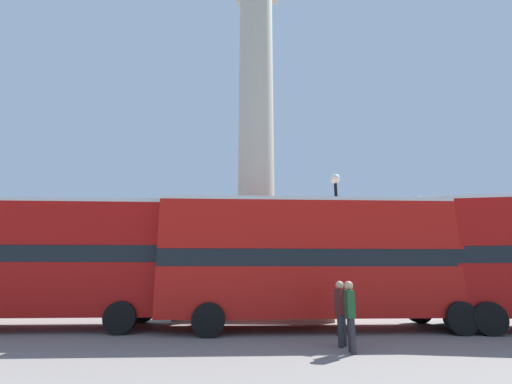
# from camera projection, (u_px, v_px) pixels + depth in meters

# --- Properties ---
(ground_plane) EXTENTS (200.00, 200.00, 0.00)m
(ground_plane) POSITION_uv_depth(u_px,v_px,m) (256.00, 313.00, 16.22)
(ground_plane) COLOR gray
(monument_column) EXTENTS (6.32, 6.32, 20.46)m
(monument_column) POSITION_uv_depth(u_px,v_px,m) (256.00, 187.00, 17.63)
(monument_column) COLOR #ADA593
(monument_column) RESTS_ON ground_plane
(bus_a) EXTENTS (11.27, 3.65, 4.31)m
(bus_a) POSITION_uv_depth(u_px,v_px,m) (324.00, 257.00, 12.04)
(bus_a) COLOR #B7140F
(bus_a) RESTS_ON ground_plane
(bus_c) EXTENTS (10.81, 3.64, 4.31)m
(bus_c) POSITION_uv_depth(u_px,v_px,m) (31.00, 258.00, 12.14)
(bus_c) COLOR #A80F0C
(bus_c) RESTS_ON ground_plane
(equestrian_statue) EXTENTS (4.23, 3.56, 5.79)m
(equestrian_statue) POSITION_uv_depth(u_px,v_px,m) (409.00, 277.00, 21.43)
(equestrian_statue) COLOR #ADA593
(equestrian_statue) RESTS_ON ground_plane
(street_lamp) EXTENTS (0.46, 0.46, 6.30)m
(street_lamp) POSITION_uv_depth(u_px,v_px,m) (338.00, 229.00, 15.20)
(street_lamp) COLOR black
(street_lamp) RESTS_ON ground_plane
(pedestrian_near_lamp) EXTENTS (0.37, 0.46, 1.65)m
(pedestrian_near_lamp) POSITION_uv_depth(u_px,v_px,m) (341.00, 310.00, 9.03)
(pedestrian_near_lamp) COLOR #28282D
(pedestrian_near_lamp) RESTS_ON ground_plane
(pedestrian_by_plinth) EXTENTS (0.22, 0.44, 1.67)m
(pedestrian_by_plinth) POSITION_uv_depth(u_px,v_px,m) (350.00, 312.00, 8.37)
(pedestrian_by_plinth) COLOR #28282D
(pedestrian_by_plinth) RESTS_ON ground_plane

